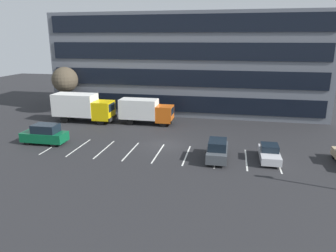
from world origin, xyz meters
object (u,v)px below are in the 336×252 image
suv_forest (45,134)px  bare_tree (65,80)px  box_truck_yellow (82,106)px  sedan_silver (269,153)px  suv_charcoal (217,150)px  box_truck_orange (145,110)px

suv_forest → bare_tree: 14.38m
box_truck_yellow → bare_tree: bearing=139.3°
box_truck_yellow → bare_tree: (-4.34, 3.74, 2.95)m
sedan_silver → bare_tree: (-27.43, 13.31, 4.37)m
box_truck_yellow → suv_charcoal: box_truck_yellow is taller
suv_charcoal → suv_forest: size_ratio=0.91×
suv_charcoal → suv_forest: suv_forest is taller
box_truck_orange → suv_charcoal: box_truck_orange is taller
sedan_silver → suv_forest: bearing=179.3°
box_truck_orange → sedan_silver: box_truck_orange is taller
suv_charcoal → bare_tree: size_ratio=0.62×
box_truck_yellow → sedan_silver: 25.03m
box_truck_orange → suv_charcoal: (9.85, -10.94, -0.90)m
box_truck_yellow → suv_forest: box_truck_yellow is taller
box_truck_yellow → suv_charcoal: 21.15m
box_truck_yellow → box_truck_orange: 8.57m
box_truck_orange → sedan_silver: size_ratio=1.70×
suv_charcoal → box_truck_orange: bearing=132.0°
bare_tree → suv_charcoal: bearing=-31.8°
box_truck_yellow → bare_tree: 6.45m
box_truck_orange → sedan_silver: (14.54, -10.12, -1.14)m
suv_charcoal → sedan_silver: size_ratio=1.04×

